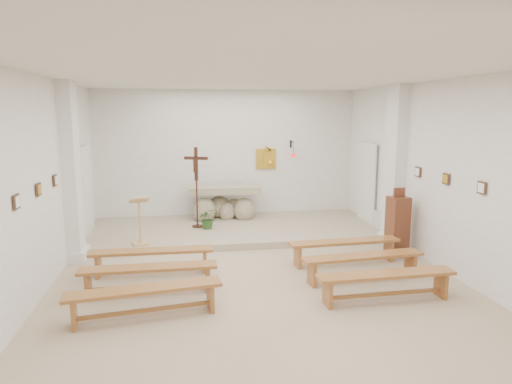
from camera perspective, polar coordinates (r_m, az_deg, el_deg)
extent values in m
cube|color=#C6B08F|center=(7.95, 0.40, -11.54)|extent=(7.00, 10.00, 0.00)
cube|color=white|center=(7.70, -26.10, 0.26)|extent=(0.02, 10.00, 3.50)
cube|color=white|center=(8.78, 23.48, 1.53)|extent=(0.02, 10.00, 3.50)
cube|color=white|center=(12.39, -3.57, 4.56)|extent=(7.00, 0.02, 3.50)
cube|color=silver|center=(7.42, 0.43, 14.43)|extent=(7.00, 10.00, 0.02)
cube|color=tan|center=(11.22, -2.68, -4.69)|extent=(6.98, 3.00, 0.15)
cube|color=white|center=(9.59, -22.07, 2.27)|extent=(0.26, 0.55, 3.50)
cube|color=white|center=(10.44, 16.99, 3.14)|extent=(0.26, 0.55, 3.50)
cube|color=gold|center=(12.52, 1.24, 4.18)|extent=(0.55, 0.04, 0.55)
cube|color=black|center=(12.65, 4.38, 6.03)|extent=(0.04, 0.02, 0.20)
cylinder|color=black|center=(12.50, 4.55, 6.30)|extent=(0.02, 0.30, 0.02)
cylinder|color=black|center=(12.37, 4.70, 5.47)|extent=(0.01, 0.01, 0.34)
sphere|color=red|center=(12.38, 4.69, 4.59)|extent=(0.11, 0.11, 0.11)
cube|color=#452D1E|center=(6.95, -27.77, -1.08)|extent=(0.03, 0.20, 0.20)
cube|color=#452D1E|center=(7.89, -25.54, 0.29)|extent=(0.03, 0.20, 0.20)
cube|color=#452D1E|center=(8.84, -23.79, 1.36)|extent=(0.03, 0.20, 0.20)
cube|color=#452D1E|center=(8.12, 26.38, 0.47)|extent=(0.03, 0.20, 0.20)
cube|color=#452D1E|center=(8.94, 22.67, 1.52)|extent=(0.03, 0.20, 0.20)
cube|color=#452D1E|center=(9.79, 19.58, 2.39)|extent=(0.03, 0.20, 0.20)
cube|color=silver|center=(10.55, -21.06, -5.22)|extent=(0.10, 0.85, 0.52)
cube|color=silver|center=(11.35, 15.32, -3.86)|extent=(0.10, 0.85, 0.52)
ellipsoid|color=#B8AE8C|center=(11.84, -6.47, -2.33)|extent=(0.60, 0.51, 0.67)
ellipsoid|color=#B8AE8C|center=(11.92, -1.45, -2.27)|extent=(0.56, 0.47, 0.64)
ellipsoid|color=#B8AE8C|center=(12.17, -4.61, -1.89)|extent=(0.64, 0.54, 0.60)
ellipsoid|color=#B8AE8C|center=(12.17, -2.73, -2.11)|extent=(0.52, 0.44, 0.56)
ellipsoid|color=#B8AE8C|center=(11.97, -3.61, -2.49)|extent=(0.44, 0.37, 0.52)
cube|color=#B8AE8C|center=(11.90, -3.90, 0.33)|extent=(1.87, 0.80, 0.18)
cube|color=tan|center=(10.02, -14.24, -6.24)|extent=(0.38, 0.38, 0.04)
cylinder|color=tan|center=(9.91, -14.35, -3.83)|extent=(0.05, 0.05, 0.90)
cube|color=tan|center=(9.79, -14.45, -1.03)|extent=(0.43, 0.36, 0.15)
cube|color=white|center=(9.75, -14.43, -0.81)|extent=(0.37, 0.29, 0.12)
cylinder|color=#3D1F13|center=(11.24, -7.32, -4.26)|extent=(0.26, 0.26, 0.03)
cylinder|color=#3D1F13|center=(11.11, -7.39, -1.41)|extent=(0.04, 0.04, 1.17)
cube|color=#3D1F13|center=(10.97, -7.50, 3.50)|extent=(0.09, 0.08, 0.80)
cube|color=#3D1F13|center=(10.95, -7.52, 4.22)|extent=(0.56, 0.27, 0.07)
cube|color=#3D1F13|center=(10.94, -7.55, 3.32)|extent=(0.11, 0.08, 0.34)
imported|color=#2C5321|center=(11.00, -6.02, -3.31)|extent=(0.53, 0.48, 0.49)
cube|color=brown|center=(9.84, 17.26, -4.05)|extent=(0.41, 0.41, 1.21)
cube|color=brown|center=(9.70, 17.47, -0.06)|extent=(0.25, 0.08, 0.20)
cube|color=#A35C2F|center=(8.51, -12.90, -7.20)|extent=(2.20, 0.39, 0.05)
cube|color=#A35C2F|center=(8.71, -19.12, -8.69)|extent=(0.07, 0.32, 0.42)
cube|color=#A35C2F|center=(8.55, -6.43, -8.53)|extent=(0.07, 0.32, 0.42)
cube|color=#A35C2F|center=(8.61, -12.81, -9.23)|extent=(1.84, 0.10, 0.05)
cube|color=#A35C2F|center=(9.04, 11.00, -6.11)|extent=(2.21, 0.47, 0.05)
cube|color=#A35C2F|center=(8.78, 5.22, -8.01)|extent=(0.08, 0.32, 0.42)
cube|color=#A35C2F|center=(9.51, 16.23, -6.96)|extent=(0.08, 0.32, 0.42)
cube|color=#A35C2F|center=(9.13, 10.93, -8.03)|extent=(1.84, 0.16, 0.05)
cube|color=#A35C2F|center=(7.64, -13.28, -9.21)|extent=(2.19, 0.35, 0.05)
cube|color=#A35C2F|center=(7.84, -20.25, -10.84)|extent=(0.06, 0.32, 0.42)
cube|color=#A35C2F|center=(7.71, -6.06, -10.63)|extent=(0.06, 0.32, 0.42)
cube|color=#A35C2F|center=(7.75, -13.19, -11.44)|extent=(1.84, 0.06, 0.05)
cube|color=#A35C2F|center=(8.23, 13.24, -7.82)|extent=(2.21, 0.53, 0.05)
cube|color=#A35C2F|center=(7.92, 6.99, -10.07)|extent=(0.09, 0.32, 0.42)
cube|color=#A35C2F|center=(8.76, 18.74, -8.56)|extent=(0.09, 0.32, 0.42)
cube|color=#A35C2F|center=(8.33, 13.15, -9.91)|extent=(1.84, 0.21, 0.05)
cube|color=#A35C2F|center=(6.78, -13.78, -11.73)|extent=(2.22, 0.65, 0.05)
cube|color=#A35C2F|center=(6.89, -21.80, -13.89)|extent=(0.10, 0.32, 0.42)
cube|color=#A35C2F|center=(6.98, -5.73, -12.88)|extent=(0.10, 0.32, 0.42)
cube|color=#A35C2F|center=(6.91, -13.67, -14.19)|extent=(1.83, 0.31, 0.05)
cube|color=#A35C2F|center=(7.44, 15.98, -9.87)|extent=(2.20, 0.39, 0.05)
cube|color=#A35C2F|center=(7.16, 8.94, -12.34)|extent=(0.07, 0.32, 0.42)
cube|color=#A35C2F|center=(7.97, 22.11, -10.63)|extent=(0.07, 0.32, 0.42)
cube|color=#A35C2F|center=(7.55, 15.86, -12.15)|extent=(1.84, 0.10, 0.05)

